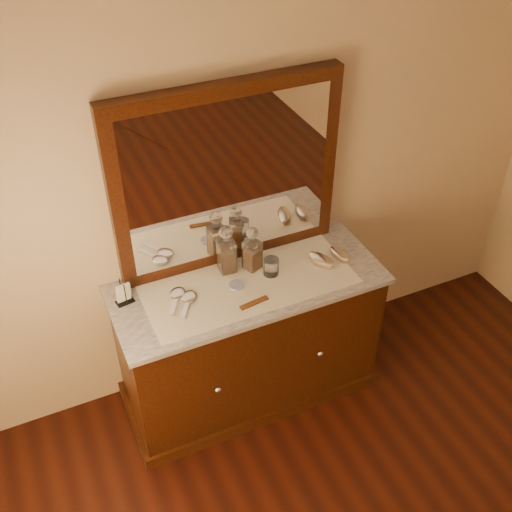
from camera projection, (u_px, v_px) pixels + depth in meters
name	position (u px, v px, depth m)	size (l,w,h in m)	color
dresser_cabinet	(249.00, 341.00, 3.45)	(1.40, 0.55, 0.82)	black
dresser_plinth	(249.00, 383.00, 3.68)	(1.46, 0.59, 0.08)	black
knob_left	(218.00, 390.00, 3.12)	(0.04, 0.04, 0.04)	silver
knob_right	(320.00, 354.00, 3.32)	(0.04, 0.04, 0.04)	silver
marble_top	(248.00, 284.00, 3.18)	(1.44, 0.59, 0.03)	silver
mirror_frame	(228.00, 178.00, 3.03)	(1.20, 0.08, 1.00)	black
mirror_glass	(230.00, 181.00, 3.01)	(1.06, 0.01, 0.86)	white
lace_runner	(250.00, 284.00, 3.16)	(1.10, 0.45, 0.00)	white
pin_dish	(236.00, 285.00, 3.14)	(0.08, 0.08, 0.01)	silver
comb	(254.00, 303.00, 3.04)	(0.16, 0.03, 0.01)	brown
napkin_rack	(124.00, 294.00, 3.02)	(0.10, 0.07, 0.13)	black
decanter_left	(227.00, 254.00, 3.18)	(0.09, 0.09, 0.29)	#9C5516
decanter_right	(252.00, 253.00, 3.20)	(0.10, 0.10, 0.26)	#9C5516
brush_near	(321.00, 260.00, 3.27)	(0.13, 0.18, 0.05)	#A28163
brush_far	(340.00, 255.00, 3.32)	(0.09, 0.16, 0.04)	#A28163
hand_mirror_outer	(177.00, 296.00, 3.07)	(0.15, 0.21, 0.02)	silver
hand_mirror_inner	(188.00, 299.00, 3.05)	(0.15, 0.20, 0.02)	silver
tumblers	(271.00, 267.00, 3.19)	(0.08, 0.08, 0.09)	white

